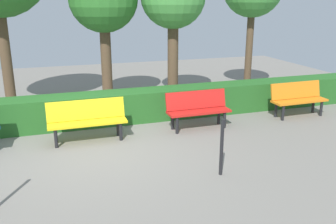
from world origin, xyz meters
TOP-DOWN VIEW (x-y plane):
  - ground_plane at (0.00, 0.00)m, footprint 20.38×20.38m
  - bench_orange at (-5.19, -0.66)m, footprint 1.47×0.49m
  - bench_red at (-2.39, -0.59)m, footprint 1.48×0.48m
  - bench_yellow at (0.13, -0.57)m, footprint 1.63×0.47m
  - hedge_row at (-1.18, -1.60)m, footprint 16.38×0.72m
  - railing_post_mid at (-1.84, 1.78)m, footprint 0.06×0.06m

SIDE VIEW (x-z plane):
  - ground_plane at x=0.00m, z-range 0.00..0.00m
  - hedge_row at x=-1.18m, z-range 0.00..0.74m
  - bench_orange at x=-5.19m, z-range 0.05..0.91m
  - bench_red at x=-2.39m, z-range 0.05..0.91m
  - bench_yellow at x=0.13m, z-range 0.05..0.91m
  - railing_post_mid at x=-1.84m, z-range 0.00..1.00m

